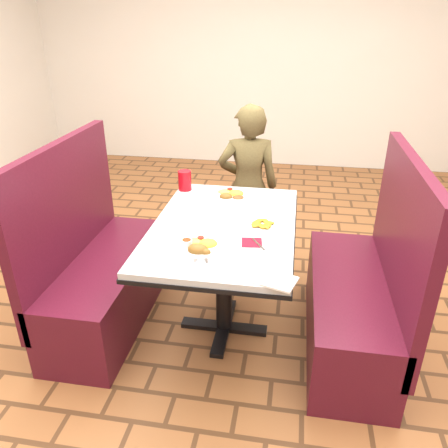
{
  "coord_description": "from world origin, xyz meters",
  "views": [
    {
      "loc": [
        0.37,
        -2.21,
        1.83
      ],
      "look_at": [
        0.0,
        0.0,
        0.75
      ],
      "focal_mm": 35.0,
      "sensor_mm": 36.0,
      "label": 1
    }
  ],
  "objects_px": {
    "plantain_plate": "(262,225)",
    "far_dinner_plate": "(231,194)",
    "dining_table": "(224,239)",
    "booth_bench_left": "(101,274)",
    "near_dinner_plate": "(201,244)",
    "red_tumbler": "(185,180)",
    "diner_person": "(248,187)",
    "booth_bench_right": "(358,298)"
  },
  "relations": [
    {
      "from": "red_tumbler",
      "to": "diner_person",
      "type": "bearing_deg",
      "value": 48.29
    },
    {
      "from": "diner_person",
      "to": "near_dinner_plate",
      "type": "distance_m",
      "value": 1.24
    },
    {
      "from": "dining_table",
      "to": "booth_bench_left",
      "type": "bearing_deg",
      "value": 180.0
    },
    {
      "from": "far_dinner_plate",
      "to": "plantain_plate",
      "type": "distance_m",
      "value": 0.47
    },
    {
      "from": "diner_person",
      "to": "far_dinner_plate",
      "type": "xyz_separation_m",
      "value": [
        -0.05,
        -0.51,
        0.14
      ]
    },
    {
      "from": "near_dinner_plate",
      "to": "red_tumbler",
      "type": "height_order",
      "value": "red_tumbler"
    },
    {
      "from": "near_dinner_plate",
      "to": "far_dinner_plate",
      "type": "bearing_deg",
      "value": 86.12
    },
    {
      "from": "dining_table",
      "to": "booth_bench_right",
      "type": "relative_size",
      "value": 1.01
    },
    {
      "from": "far_dinner_plate",
      "to": "plantain_plate",
      "type": "height_order",
      "value": "far_dinner_plate"
    },
    {
      "from": "far_dinner_plate",
      "to": "diner_person",
      "type": "bearing_deg",
      "value": 84.06
    },
    {
      "from": "near_dinner_plate",
      "to": "red_tumbler",
      "type": "bearing_deg",
      "value": 109.51
    },
    {
      "from": "diner_person",
      "to": "near_dinner_plate",
      "type": "height_order",
      "value": "diner_person"
    },
    {
      "from": "dining_table",
      "to": "far_dinner_plate",
      "type": "bearing_deg",
      "value": 92.85
    },
    {
      "from": "dining_table",
      "to": "booth_bench_left",
      "type": "distance_m",
      "value": 0.86
    },
    {
      "from": "booth_bench_left",
      "to": "far_dinner_plate",
      "type": "height_order",
      "value": "booth_bench_left"
    },
    {
      "from": "near_dinner_plate",
      "to": "red_tumbler",
      "type": "relative_size",
      "value": 1.79
    },
    {
      "from": "diner_person",
      "to": "far_dinner_plate",
      "type": "distance_m",
      "value": 0.53
    },
    {
      "from": "diner_person",
      "to": "plantain_plate",
      "type": "xyz_separation_m",
      "value": [
        0.18,
        -0.92,
        0.13
      ]
    },
    {
      "from": "booth_bench_left",
      "to": "near_dinner_plate",
      "type": "xyz_separation_m",
      "value": [
        0.73,
        -0.31,
        0.45
      ]
    },
    {
      "from": "booth_bench_right",
      "to": "red_tumbler",
      "type": "distance_m",
      "value": 1.34
    },
    {
      "from": "diner_person",
      "to": "far_dinner_plate",
      "type": "height_order",
      "value": "diner_person"
    },
    {
      "from": "near_dinner_plate",
      "to": "diner_person",
      "type": "bearing_deg",
      "value": 85.26
    },
    {
      "from": "booth_bench_right",
      "to": "diner_person",
      "type": "xyz_separation_m",
      "value": [
        -0.77,
        0.92,
        0.3
      ]
    },
    {
      "from": "booth_bench_left",
      "to": "plantain_plate",
      "type": "distance_m",
      "value": 1.1
    },
    {
      "from": "plantain_plate",
      "to": "red_tumbler",
      "type": "bearing_deg",
      "value": 139.19
    },
    {
      "from": "booth_bench_right",
      "to": "diner_person",
      "type": "relative_size",
      "value": 0.95
    },
    {
      "from": "dining_table",
      "to": "red_tumbler",
      "type": "bearing_deg",
      "value": 125.79
    },
    {
      "from": "dining_table",
      "to": "near_dinner_plate",
      "type": "height_order",
      "value": "near_dinner_plate"
    },
    {
      "from": "plantain_plate",
      "to": "red_tumbler",
      "type": "distance_m",
      "value": 0.75
    },
    {
      "from": "near_dinner_plate",
      "to": "booth_bench_left",
      "type": "bearing_deg",
      "value": 157.08
    },
    {
      "from": "dining_table",
      "to": "booth_bench_left",
      "type": "xyz_separation_m",
      "value": [
        -0.8,
        0.0,
        -0.32
      ]
    },
    {
      "from": "booth_bench_right",
      "to": "near_dinner_plate",
      "type": "relative_size",
      "value": 5.03
    },
    {
      "from": "booth_bench_right",
      "to": "far_dinner_plate",
      "type": "relative_size",
      "value": 4.83
    },
    {
      "from": "diner_person",
      "to": "dining_table",
      "type": "bearing_deg",
      "value": 79.12
    },
    {
      "from": "booth_bench_left",
      "to": "near_dinner_plate",
      "type": "height_order",
      "value": "booth_bench_left"
    },
    {
      "from": "red_tumbler",
      "to": "plantain_plate",
      "type": "bearing_deg",
      "value": -40.81
    },
    {
      "from": "near_dinner_plate",
      "to": "plantain_plate",
      "type": "relative_size",
      "value": 1.22
    },
    {
      "from": "plantain_plate",
      "to": "far_dinner_plate",
      "type": "bearing_deg",
      "value": 119.82
    },
    {
      "from": "booth_bench_left",
      "to": "red_tumbler",
      "type": "bearing_deg",
      "value": 47.37
    },
    {
      "from": "dining_table",
      "to": "far_dinner_plate",
      "type": "distance_m",
      "value": 0.43
    },
    {
      "from": "dining_table",
      "to": "plantain_plate",
      "type": "xyz_separation_m",
      "value": [
        0.22,
        -0.0,
        0.11
      ]
    },
    {
      "from": "far_dinner_plate",
      "to": "red_tumbler",
      "type": "xyz_separation_m",
      "value": [
        -0.33,
        0.08,
        0.04
      ]
    }
  ]
}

